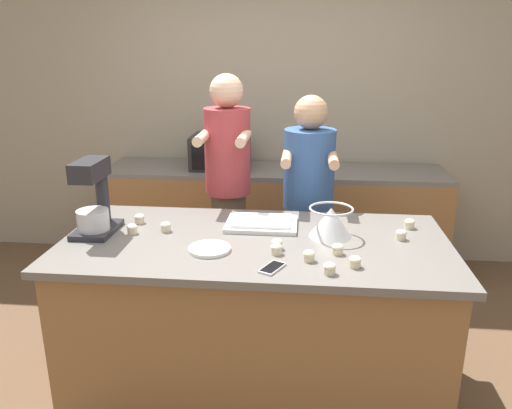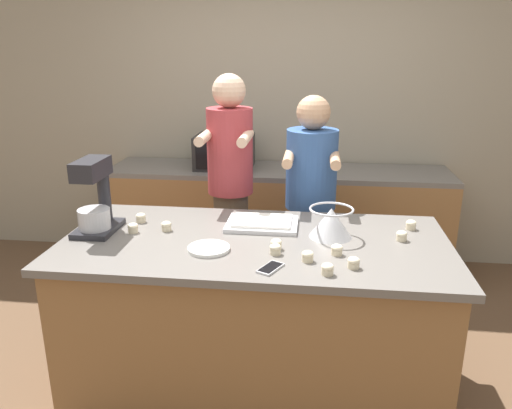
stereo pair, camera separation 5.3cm
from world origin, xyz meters
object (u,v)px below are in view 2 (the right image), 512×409
person_left (231,192)px  microwave_oven (224,152)px  cupcake_7 (308,256)px  small_plate (209,249)px  person_right (310,207)px  cupcake_3 (141,218)px  cupcake_1 (411,225)px  cupcake_4 (166,226)px  cupcake_9 (276,244)px  cell_phone (270,268)px  cupcake_6 (354,262)px  cupcake_10 (337,250)px  stand_mixer (95,200)px  cupcake_8 (328,269)px  cupcake_0 (275,249)px  cupcake_2 (402,236)px  mixing_bowl (331,222)px  baking_tray (262,223)px  cupcake_5 (133,228)px

person_left → microwave_oven: person_left is taller
cupcake_7 → small_plate: bearing=171.2°
person_right → cupcake_3: size_ratio=27.73×
cupcake_1 → cupcake_4: 1.36m
cupcake_9 → cupcake_4: bearing=163.3°
cell_phone → cupcake_4: size_ratio=2.84×
small_plate → cupcake_6: size_ratio=3.76×
cupcake_10 → microwave_oven: bearing=116.9°
stand_mixer → cupcake_8: bearing=-17.7°
cupcake_0 → cupcake_4: same height
person_right → cupcake_0: (-0.16, -0.96, 0.09)m
cupcake_3 → stand_mixer: bearing=-137.3°
person_left → stand_mixer: size_ratio=4.16×
cupcake_6 → cupcake_10: size_ratio=1.00×
person_left → cupcake_1: person_left is taller
cell_phone → cupcake_1: bearing=39.9°
cupcake_2 → cupcake_3: same height
person_left → cell_phone: bearing=-71.6°
person_left → cupcake_2: person_left is taller
mixing_bowl → baking_tray: 0.40m
cupcake_7 → cupcake_8: size_ratio=1.00×
cupcake_3 → cupcake_9: bearing=-20.6°
cupcake_0 → cupcake_7: (0.16, -0.07, 0.00)m
baking_tray → cupcake_6: size_ratio=7.09×
cupcake_6 → small_plate: bearing=170.0°
person_right → microwave_oven: person_right is taller
person_left → microwave_oven: (-0.18, 0.78, 0.12)m
cupcake_4 → cupcake_9: bearing=-16.7°
cell_phone → cupcake_1: 0.95m
cupcake_6 → cupcake_0: bearing=162.8°
cupcake_6 → cupcake_8: same height
cupcake_7 → cupcake_9: bearing=140.6°
cell_phone → cupcake_7: 0.20m
cell_phone → cupcake_3: 0.97m
mixing_bowl → cupcake_2: mixing_bowl is taller
cupcake_5 → cupcake_9: 0.81m
cupcake_0 → cupcake_10: 0.30m
baking_tray → cupcake_8: cupcake_8 is taller
cell_phone → cupcake_7: (0.17, 0.11, 0.02)m
small_plate → cupcake_10: cupcake_10 is taller
mixing_bowl → cupcake_9: 0.35m
person_left → baking_tray: (0.28, -0.57, -0.00)m
cupcake_3 → cupcake_8: size_ratio=1.00×
person_right → cupcake_10: person_right is taller
baking_tray → cupcake_4: 0.54m
cell_phone → cupcake_10: size_ratio=2.84×
small_plate → cupcake_10: (0.64, 0.02, 0.02)m
mixing_bowl → cupcake_10: (0.03, -0.24, -0.06)m
cupcake_10 → cupcake_8: bearing=-102.1°
small_plate → cupcake_5: cupcake_5 is taller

